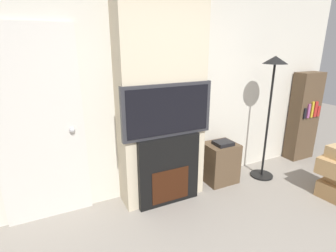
{
  "coord_description": "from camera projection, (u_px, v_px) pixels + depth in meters",
  "views": [
    {
      "loc": [
        -1.24,
        -0.9,
        1.88
      ],
      "look_at": [
        0.0,
        1.64,
        0.98
      ],
      "focal_mm": 28.0,
      "sensor_mm": 36.0,
      "label": 1
    }
  ],
  "objects": [
    {
      "name": "wall_back",
      "position": [
        154.0,
        89.0,
        3.18
      ],
      "size": [
        6.0,
        0.06,
        2.7
      ],
      "color": "silver",
      "rests_on": "ground_plane"
    },
    {
      "name": "floor_lamp",
      "position": [
        272.0,
        90.0,
        3.49
      ],
      "size": [
        0.32,
        0.32,
        1.72
      ],
      "color": "black",
      "rests_on": "ground_plane"
    },
    {
      "name": "entry_door",
      "position": [
        40.0,
        129.0,
        2.69
      ],
      "size": [
        0.88,
        0.09,
        2.08
      ],
      "color": "silver",
      "rests_on": "ground_plane"
    },
    {
      "name": "chimney_breast",
      "position": [
        161.0,
        91.0,
        3.01
      ],
      "size": [
        1.02,
        0.36,
        2.7
      ],
      "color": "beige",
      "rests_on": "ground_plane"
    },
    {
      "name": "television",
      "position": [
        168.0,
        111.0,
        2.91
      ],
      "size": [
        1.08,
        0.07,
        0.6
      ],
      "color": "#2D2D33",
      "rests_on": "fireplace"
    },
    {
      "name": "bookshelf",
      "position": [
        304.0,
        116.0,
        4.31
      ],
      "size": [
        0.47,
        0.26,
        1.44
      ],
      "color": "brown",
      "rests_on": "ground_plane"
    },
    {
      "name": "fireplace",
      "position": [
        168.0,
        170.0,
        3.13
      ],
      "size": [
        0.77,
        0.15,
        0.86
      ],
      "color": "black",
      "rests_on": "ground_plane"
    },
    {
      "name": "media_stand",
      "position": [
        220.0,
        162.0,
        3.66
      ],
      "size": [
        0.44,
        0.38,
        0.61
      ],
      "color": "brown",
      "rests_on": "ground_plane"
    }
  ]
}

